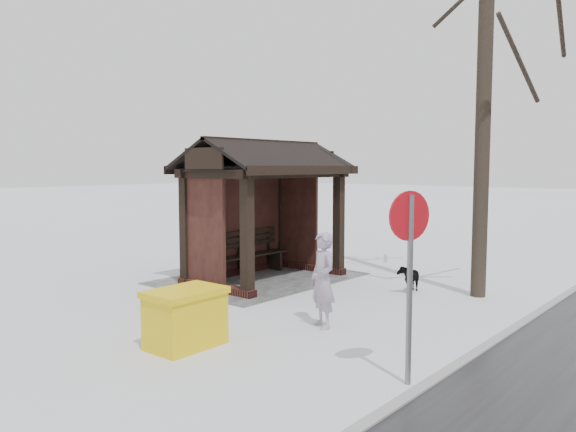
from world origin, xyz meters
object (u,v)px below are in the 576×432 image
object	(u,v)px
bus_shelter	(260,182)
road_sign	(409,245)
dog	(409,278)
pedestrian	(323,280)
grit_bin	(186,318)

from	to	relation	value
bus_shelter	road_sign	world-z (taller)	bus_shelter
dog	road_sign	xyz separation A→B (m)	(4.33, 2.29, 1.34)
pedestrian	bus_shelter	bearing A→B (deg)	171.98
grit_bin	road_sign	world-z (taller)	road_sign
dog	grit_bin	bearing A→B (deg)	-106.98
dog	road_sign	size ratio (longest dim) A/B	0.30
bus_shelter	dog	world-z (taller)	bus_shelter
pedestrian	road_sign	distance (m)	2.58
dog	road_sign	bearing A→B (deg)	-71.24
bus_shelter	dog	xyz separation A→B (m)	(-0.98, 3.16, -1.89)
bus_shelter	road_sign	distance (m)	6.42
bus_shelter	pedestrian	world-z (taller)	bus_shelter
dog	road_sign	distance (m)	5.08
bus_shelter	grit_bin	distance (m)	5.12
bus_shelter	pedestrian	xyz separation A→B (m)	(2.15, 3.33, -1.42)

